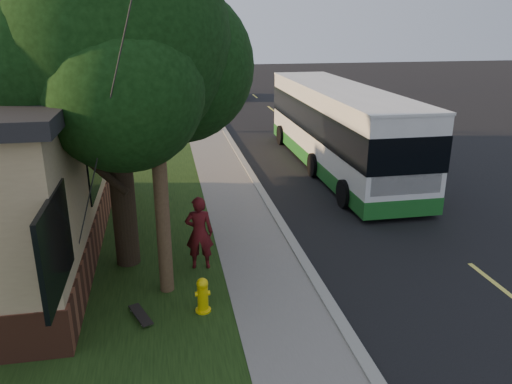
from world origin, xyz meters
TOP-DOWN VIEW (x-y plane):
  - ground at (0.00, 0.00)m, footprint 120.00×120.00m
  - road at (4.00, 10.00)m, footprint 8.00×80.00m
  - curb at (0.00, 10.00)m, footprint 0.25×80.00m
  - sidewalk at (-1.00, 10.00)m, footprint 2.00×80.00m
  - grass_verge at (-4.50, 10.00)m, footprint 5.00×80.00m
  - fire_hydrant at (-2.60, 0.00)m, footprint 0.32×0.32m
  - utility_pole at (-3.31, 0.99)m, footprint 2.86×3.21m
  - leafy_tree at (-4.17, 2.65)m, footprint 6.30×6.00m
  - bare_tree_near at (-3.50, 18.00)m, footprint 1.38×1.21m
  - bare_tree_far at (-3.00, 30.00)m, footprint 1.38×1.21m
  - traffic_signal at (0.50, 34.00)m, footprint 0.18×0.22m
  - transit_bus at (3.57, 9.63)m, footprint 2.75×11.91m
  - skateboarder at (-2.50, 1.92)m, footprint 0.70×0.50m
  - skateboard_main at (-3.84, -0.02)m, footprint 0.52×0.88m
  - distant_car at (2.02, 29.58)m, footprint 1.92×4.51m

SIDE VIEW (x-z plane):
  - ground at x=0.00m, z-range 0.00..0.00m
  - road at x=4.00m, z-range 0.00..0.01m
  - grass_verge at x=-4.50m, z-range 0.00..0.07m
  - sidewalk at x=-1.00m, z-range 0.00..0.08m
  - curb at x=0.00m, z-range 0.00..0.12m
  - skateboard_main at x=-3.84m, z-range 0.09..0.17m
  - fire_hydrant at x=-2.60m, z-range 0.06..0.80m
  - distant_car at x=2.02m, z-range 0.00..1.52m
  - skateboarder at x=-2.50m, z-range 0.07..1.85m
  - transit_bus at x=3.57m, z-range 0.11..3.33m
  - bare_tree_far at x=-3.00m, z-range -0.01..4.02m
  - bare_tree_near at x=-3.50m, z-range 0.00..4.30m
  - traffic_signal at x=0.50m, z-range 0.41..5.91m
  - utility_pole at x=-3.31m, z-range 0.10..9.17m
  - leafy_tree at x=-4.17m, z-range 1.27..9.07m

